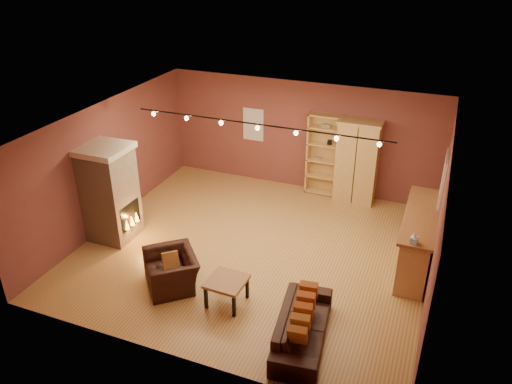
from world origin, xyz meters
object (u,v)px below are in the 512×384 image
at_px(bar_counter, 418,240).
at_px(coffee_table, 227,283).
at_px(fireplace, 110,193).
at_px(armchair, 171,265).
at_px(bookcase, 325,154).
at_px(armoire, 357,162).
at_px(loveseat, 303,321).

xyz_separation_m(bar_counter, coffee_table, (-3.01, -2.45, -0.16)).
bearing_deg(bar_counter, fireplace, -168.42).
relative_size(bar_counter, armchair, 2.00).
distance_m(fireplace, bookcase, 5.26).
distance_m(bookcase, armoire, 0.85).
xyz_separation_m(armoire, coffee_table, (-1.31, -4.76, -0.62)).
bearing_deg(armoire, coffee_table, -105.38).
xyz_separation_m(fireplace, bookcase, (3.70, 3.74, 0.01)).
relative_size(fireplace, armchair, 1.74).
distance_m(armoire, loveseat, 5.20).
relative_size(armoire, bar_counter, 0.86).
bearing_deg(coffee_table, armchair, 175.97).
distance_m(fireplace, bar_counter, 6.39).
distance_m(fireplace, loveseat, 5.06).
height_order(fireplace, bar_counter, fireplace).
xyz_separation_m(fireplace, coffee_table, (3.23, -1.17, -0.63)).
relative_size(fireplace, coffee_table, 3.10).
height_order(bookcase, bar_counter, bookcase).
bearing_deg(bar_counter, loveseat, -117.46).
xyz_separation_m(fireplace, loveseat, (4.76, -1.57, -0.67)).
height_order(armoire, loveseat, armoire).
relative_size(fireplace, bar_counter, 0.87).
relative_size(armoire, loveseat, 1.06).
bearing_deg(armoire, fireplace, -141.69).
height_order(fireplace, loveseat, fireplace).
height_order(fireplace, armchair, fireplace).
height_order(bookcase, loveseat, bookcase).
bearing_deg(loveseat, fireplace, 64.53).
height_order(armoire, bar_counter, armoire).
xyz_separation_m(bookcase, coffee_table, (-0.47, -4.91, -0.64)).
bearing_deg(bookcase, bar_counter, -44.05).
bearing_deg(armoire, bookcase, 169.64).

